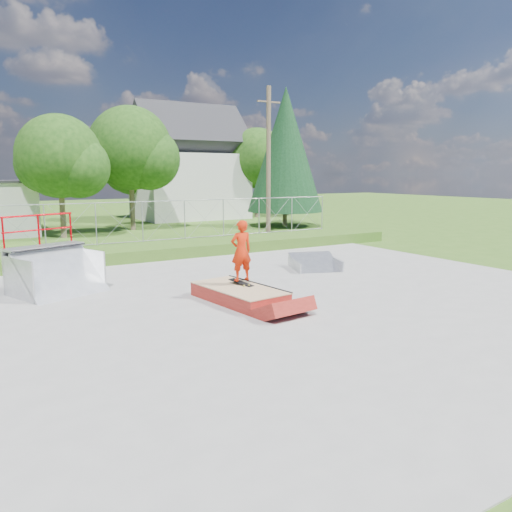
% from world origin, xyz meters
% --- Properties ---
extents(ground, '(120.00, 120.00, 0.00)m').
position_xyz_m(ground, '(0.00, 0.00, 0.00)').
color(ground, '#39601B').
rests_on(ground, ground).
extents(concrete_pad, '(20.00, 16.00, 0.04)m').
position_xyz_m(concrete_pad, '(0.00, 0.00, 0.02)').
color(concrete_pad, gray).
rests_on(concrete_pad, ground).
extents(grass_berm, '(24.00, 3.00, 0.50)m').
position_xyz_m(grass_berm, '(0.00, 9.50, 0.25)').
color(grass_berm, '#39601B').
rests_on(grass_berm, ground).
extents(grind_box, '(1.72, 3.00, 0.42)m').
position_xyz_m(grind_box, '(-0.53, 0.84, 0.21)').
color(grind_box, maroon).
rests_on(grind_box, concrete_pad).
extents(quarter_pipe, '(2.82, 2.62, 2.28)m').
position_xyz_m(quarter_pipe, '(-4.58, 4.39, 1.14)').
color(quarter_pipe, '#ADAFB5').
rests_on(quarter_pipe, concrete_pad).
extents(flat_bank_ramp, '(2.13, 2.19, 0.50)m').
position_xyz_m(flat_bank_ramp, '(4.17, 3.51, 0.25)').
color(flat_bank_ramp, '#ADAFB5').
rests_on(flat_bank_ramp, concrete_pad).
extents(skateboard, '(0.47, 0.82, 0.13)m').
position_xyz_m(skateboard, '(-0.31, 1.08, 0.47)').
color(skateboard, black).
rests_on(skateboard, grind_box).
extents(skater, '(0.63, 0.43, 1.69)m').
position_xyz_m(skater, '(-0.31, 1.08, 1.31)').
color(skater, red).
rests_on(skater, grind_box).
extents(chain_link_fence, '(20.00, 0.06, 1.80)m').
position_xyz_m(chain_link_fence, '(0.00, 10.50, 1.40)').
color(chain_link_fence, '#9A9BA1').
rests_on(chain_link_fence, grass_berm).
extents(gable_house, '(8.40, 6.08, 8.94)m').
position_xyz_m(gable_house, '(9.00, 26.00, 3.84)').
color(gable_house, silver).
rests_on(gable_house, ground).
extents(utility_pole, '(0.24, 0.24, 8.00)m').
position_xyz_m(utility_pole, '(7.50, 12.00, 4.00)').
color(utility_pole, brown).
rests_on(utility_pole, ground).
extents(tree_left_near, '(4.76, 4.48, 6.65)m').
position_xyz_m(tree_left_near, '(-1.75, 17.83, 4.24)').
color(tree_left_near, brown).
rests_on(tree_left_near, ground).
extents(tree_center, '(5.44, 5.12, 7.60)m').
position_xyz_m(tree_center, '(2.78, 19.81, 4.85)').
color(tree_center, brown).
rests_on(tree_center, ground).
extents(tree_right_far, '(5.10, 4.80, 7.12)m').
position_xyz_m(tree_right_far, '(14.27, 23.82, 4.54)').
color(tree_right_far, brown).
rests_on(tree_right_far, ground).
extents(tree_back_mid, '(4.08, 3.84, 5.70)m').
position_xyz_m(tree_back_mid, '(5.21, 27.86, 3.63)').
color(tree_back_mid, brown).
rests_on(tree_back_mid, ground).
extents(conifer_tree, '(5.04, 5.04, 9.10)m').
position_xyz_m(conifer_tree, '(12.00, 17.00, 5.05)').
color(conifer_tree, brown).
rests_on(conifer_tree, ground).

